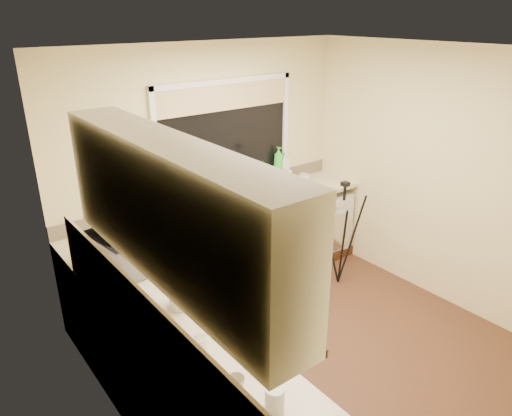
# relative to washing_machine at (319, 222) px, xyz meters

# --- Properties ---
(floor) EXTENTS (3.20, 3.20, 0.00)m
(floor) POSITION_rel_washing_machine_xyz_m (-1.31, -1.20, -0.39)
(floor) COLOR #542F21
(floor) RESTS_ON ground
(ceiling) EXTENTS (3.20, 3.20, 0.00)m
(ceiling) POSITION_rel_washing_machine_xyz_m (-1.31, -1.20, 2.06)
(ceiling) COLOR white
(ceiling) RESTS_ON ground
(wall_back) EXTENTS (3.20, 0.00, 3.20)m
(wall_back) POSITION_rel_washing_machine_xyz_m (-1.31, 0.30, 0.84)
(wall_back) COLOR beige
(wall_back) RESTS_ON ground
(wall_front) EXTENTS (3.20, 0.00, 3.20)m
(wall_front) POSITION_rel_washing_machine_xyz_m (-1.31, -2.70, 0.84)
(wall_front) COLOR beige
(wall_front) RESTS_ON ground
(wall_left) EXTENTS (0.00, 3.00, 3.00)m
(wall_left) POSITION_rel_washing_machine_xyz_m (-2.91, -1.20, 0.84)
(wall_left) COLOR beige
(wall_left) RESTS_ON ground
(wall_right) EXTENTS (0.00, 3.00, 3.00)m
(wall_right) POSITION_rel_washing_machine_xyz_m (0.29, -1.20, 0.84)
(wall_right) COLOR beige
(wall_right) RESTS_ON ground
(base_cabinet_back) EXTENTS (2.55, 0.60, 0.86)m
(base_cabinet_back) POSITION_rel_washing_machine_xyz_m (-1.64, 0.00, 0.04)
(base_cabinet_back) COLOR silver
(base_cabinet_back) RESTS_ON floor
(base_cabinet_left) EXTENTS (0.54, 2.40, 0.86)m
(base_cabinet_left) POSITION_rel_washing_machine_xyz_m (-2.61, -1.50, 0.04)
(base_cabinet_left) COLOR silver
(base_cabinet_left) RESTS_ON floor
(worktop_back) EXTENTS (3.20, 0.60, 0.04)m
(worktop_back) POSITION_rel_washing_machine_xyz_m (-1.31, 0.00, 0.49)
(worktop_back) COLOR beige
(worktop_back) RESTS_ON base_cabinet_back
(worktop_left) EXTENTS (0.60, 2.40, 0.04)m
(worktop_left) POSITION_rel_washing_machine_xyz_m (-2.61, -1.50, 0.49)
(worktop_left) COLOR beige
(worktop_left) RESTS_ON base_cabinet_left
(upper_cabinet) EXTENTS (0.28, 1.90, 0.70)m
(upper_cabinet) POSITION_rel_washing_machine_xyz_m (-2.75, -1.65, 1.41)
(upper_cabinet) COLOR silver
(upper_cabinet) RESTS_ON wall_left
(splashback_left) EXTENTS (0.02, 2.40, 0.45)m
(splashback_left) POSITION_rel_washing_machine_xyz_m (-2.90, -1.50, 0.74)
(splashback_left) COLOR beige
(splashback_left) RESTS_ON wall_left
(splashback_back) EXTENTS (3.20, 0.02, 0.14)m
(splashback_back) POSITION_rel_washing_machine_xyz_m (-1.31, 0.29, 0.58)
(splashback_back) COLOR beige
(splashback_back) RESTS_ON wall_back
(window_glass) EXTENTS (1.50, 0.02, 1.00)m
(window_glass) POSITION_rel_washing_machine_xyz_m (-1.11, 0.29, 1.16)
(window_glass) COLOR black
(window_glass) RESTS_ON wall_back
(window_blind) EXTENTS (1.50, 0.02, 0.25)m
(window_blind) POSITION_rel_washing_machine_xyz_m (-1.11, 0.26, 1.54)
(window_blind) COLOR tan
(window_blind) RESTS_ON wall_back
(windowsill) EXTENTS (1.60, 0.14, 0.03)m
(windowsill) POSITION_rel_washing_machine_xyz_m (-1.11, 0.23, 0.65)
(windowsill) COLOR white
(windowsill) RESTS_ON wall_back
(sink) EXTENTS (0.82, 0.46, 0.03)m
(sink) POSITION_rel_washing_machine_xyz_m (-1.11, 0.00, 0.52)
(sink) COLOR tan
(sink) RESTS_ON worktop_back
(faucet) EXTENTS (0.03, 0.03, 0.24)m
(faucet) POSITION_rel_washing_machine_xyz_m (-1.11, 0.18, 0.63)
(faucet) COLOR silver
(faucet) RESTS_ON worktop_back
(washing_machine) EXTENTS (0.61, 0.60, 0.78)m
(washing_machine) POSITION_rel_washing_machine_xyz_m (0.00, 0.00, 0.00)
(washing_machine) COLOR silver
(washing_machine) RESTS_ON floor
(laptop) EXTENTS (0.39, 0.36, 0.25)m
(laptop) POSITION_rel_washing_machine_xyz_m (-1.74, 0.01, 0.58)
(laptop) COLOR #ABABB3
(laptop) RESTS_ON worktop_back
(kettle) EXTENTS (0.16, 0.16, 0.21)m
(kettle) POSITION_rel_washing_machine_xyz_m (-2.50, -1.20, 0.62)
(kettle) COLOR white
(kettle) RESTS_ON worktop_left
(dish_rack) EXTENTS (0.50, 0.41, 0.07)m
(dish_rack) POSITION_rel_washing_machine_xyz_m (-0.55, 0.04, 0.54)
(dish_rack) COLOR white
(dish_rack) RESTS_ON worktop_back
(tripod) EXTENTS (0.65, 0.65, 1.14)m
(tripod) POSITION_rel_washing_machine_xyz_m (-0.32, -0.63, 0.18)
(tripod) COLOR black
(tripod) RESTS_ON floor
(glass_jug) EXTENTS (0.10, 0.10, 0.14)m
(glass_jug) POSITION_rel_washing_machine_xyz_m (-2.58, -2.27, 0.58)
(glass_jug) COLOR silver
(glass_jug) RESTS_ON worktop_left
(steel_jar) EXTENTS (0.08, 0.08, 0.11)m
(steel_jar) POSITION_rel_washing_machine_xyz_m (-2.64, -1.68, 0.56)
(steel_jar) COLOR silver
(steel_jar) RESTS_ON worktop_left
(microwave) EXTENTS (0.42, 0.56, 0.29)m
(microwave) POSITION_rel_washing_machine_xyz_m (-2.60, -0.51, 0.65)
(microwave) COLOR white
(microwave) RESTS_ON worktop_left
(plant_a) EXTENTS (0.15, 0.12, 0.26)m
(plant_a) POSITION_rel_washing_machine_xyz_m (-1.65, 0.20, 0.79)
(plant_a) COLOR #999999
(plant_a) RESTS_ON windowsill
(plant_b) EXTENTS (0.16, 0.14, 0.24)m
(plant_b) POSITION_rel_washing_machine_xyz_m (-1.39, 0.21, 0.78)
(plant_b) COLOR #999999
(plant_b) RESTS_ON windowsill
(plant_c) EXTENTS (0.19, 0.19, 0.25)m
(plant_c) POSITION_rel_washing_machine_xyz_m (-1.07, 0.19, 0.79)
(plant_c) COLOR #999999
(plant_c) RESTS_ON windowsill
(plant_d) EXTENTS (0.19, 0.16, 0.21)m
(plant_d) POSITION_rel_washing_machine_xyz_m (-0.82, 0.19, 0.76)
(plant_d) COLOR #999999
(plant_d) RESTS_ON windowsill
(soap_bottle_green) EXTENTS (0.13, 0.13, 0.28)m
(soap_bottle_green) POSITION_rel_washing_machine_xyz_m (-0.47, 0.22, 0.80)
(soap_bottle_green) COLOR green
(soap_bottle_green) RESTS_ON windowsill
(soap_bottle_clear) EXTENTS (0.12, 0.12, 0.20)m
(soap_bottle_clear) POSITION_rel_washing_machine_xyz_m (-0.37, 0.22, 0.76)
(soap_bottle_clear) COLOR #999999
(soap_bottle_clear) RESTS_ON windowsill
(cup_back) EXTENTS (0.14, 0.14, 0.10)m
(cup_back) POSITION_rel_washing_machine_xyz_m (-0.18, 0.10, 0.56)
(cup_back) COLOR silver
(cup_back) RESTS_ON worktop_back
(cup_left) EXTENTS (0.13, 0.13, 0.09)m
(cup_left) POSITION_rel_washing_machine_xyz_m (-2.66, -2.05, 0.56)
(cup_left) COLOR beige
(cup_left) RESTS_ON worktop_left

